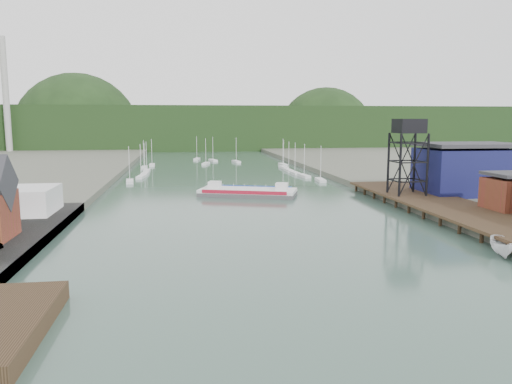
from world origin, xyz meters
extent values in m
plane|color=#324D45|center=(0.00, 0.00, 0.00)|extent=(600.00, 600.00, 0.00)
cube|color=black|center=(37.00, 45.00, 1.90)|extent=(14.00, 70.00, 0.50)
cylinder|color=black|center=(31.00, 45.00, 0.80)|extent=(0.60, 0.60, 2.20)
cylinder|color=black|center=(43.00, 45.00, 0.80)|extent=(0.60, 0.60, 2.20)
cube|color=silver|center=(-44.00, 50.00, 3.85)|extent=(18.00, 12.00, 4.50)
cylinder|color=black|center=(32.00, 55.00, 8.65)|extent=(0.50, 0.50, 13.00)
cylinder|color=black|center=(38.00, 55.00, 8.65)|extent=(0.50, 0.50, 13.00)
cylinder|color=black|center=(32.00, 61.00, 8.65)|extent=(0.50, 0.50, 13.00)
cylinder|color=black|center=(38.00, 61.00, 8.65)|extent=(0.50, 0.50, 13.00)
cube|color=black|center=(35.00, 58.00, 16.65)|extent=(5.50, 5.50, 3.00)
cube|color=#0C0E35|center=(50.00, 60.00, 6.60)|extent=(20.00, 14.00, 10.00)
cube|color=#2D2D33|center=(50.00, 60.00, 12.50)|extent=(20.50, 14.50, 0.80)
cube|color=silver|center=(-27.54, 103.89, 0.35)|extent=(2.67, 7.65, 0.90)
cube|color=silver|center=(-25.28, 115.30, 0.35)|extent=(2.81, 7.67, 0.90)
cube|color=silver|center=(-24.71, 124.17, 0.35)|extent=(2.35, 7.59, 0.90)
cube|color=silver|center=(-24.81, 134.09, 0.35)|extent=(2.01, 7.50, 0.90)
cube|color=silver|center=(-26.64, 146.33, 0.35)|extent=(2.00, 7.50, 0.90)
cube|color=silver|center=(-24.32, 156.17, 0.35)|extent=(2.16, 7.54, 0.90)
cube|color=silver|center=(27.56, 99.03, 0.35)|extent=(2.53, 7.62, 0.90)
cube|color=silver|center=(25.46, 110.51, 0.35)|extent=(2.76, 7.67, 0.90)
cube|color=silver|center=(24.46, 119.29, 0.35)|extent=(2.22, 7.56, 0.90)
cube|color=silver|center=(24.27, 128.28, 0.35)|extent=(2.18, 7.54, 0.90)
cube|color=silver|center=(24.67, 139.38, 0.35)|extent=(2.46, 7.61, 0.90)
cube|color=silver|center=(26.78, 150.99, 0.35)|extent=(2.48, 7.61, 0.90)
cube|color=silver|center=(-3.16, 160.00, 0.35)|extent=(3.78, 7.76, 0.90)
cube|color=silver|center=(10.04, 168.00, 0.35)|extent=(3.31, 7.74, 0.90)
cube|color=silver|center=(0.66, 176.00, 0.35)|extent=(3.76, 7.76, 0.90)
cube|color=silver|center=(-6.11, 184.00, 0.35)|extent=(3.40, 7.74, 0.90)
cylinder|color=#A5A5A0|center=(-102.00, 235.00, 30.00)|extent=(3.20, 3.20, 60.00)
cube|color=black|center=(0.00, 300.00, 12.00)|extent=(500.00, 120.00, 28.00)
sphere|color=black|center=(-80.00, 300.00, 8.00)|extent=(80.00, 80.00, 80.00)
sphere|color=black|center=(90.00, 310.00, 6.00)|extent=(70.00, 70.00, 70.00)
cube|color=#47484A|center=(2.86, 74.60, 0.45)|extent=(24.38, 16.03, 0.91)
cube|color=silver|center=(2.86, 74.60, 1.27)|extent=(24.38, 16.03, 0.73)
cube|color=#A61229|center=(1.34, 70.28, 1.45)|extent=(18.87, 6.71, 0.82)
cube|color=navy|center=(4.37, 78.92, 1.45)|extent=(18.87, 6.71, 0.82)
cube|color=silver|center=(-4.84, 77.30, 2.36)|extent=(3.46, 3.46, 1.81)
cube|color=silver|center=(10.56, 71.91, 2.36)|extent=(3.46, 3.46, 1.81)
imported|color=silver|center=(29.20, 16.62, 1.29)|extent=(4.80, 7.12, 2.57)
camera|label=1|loc=(-12.24, -41.97, 17.96)|focal=35.00mm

